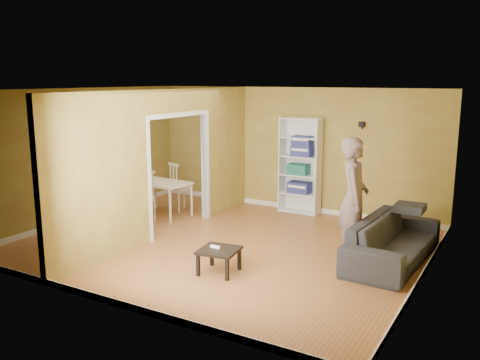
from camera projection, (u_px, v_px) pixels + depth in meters
name	position (u px, v px, depth m)	size (l,w,h in m)	color
room_shell	(224.00, 169.00, 8.44)	(6.50, 6.50, 6.50)	#A75F35
partition	(166.00, 163.00, 9.03)	(0.22, 5.50, 2.60)	#A1993F
wall_speaker	(362.00, 124.00, 9.87)	(0.10, 0.10, 0.10)	black
sofa	(393.00, 234.00, 7.78)	(0.99, 2.32, 0.88)	black
person	(354.00, 188.00, 7.84)	(0.64, 0.82, 2.24)	slate
bookshelf	(301.00, 165.00, 10.57)	(0.84, 0.37, 2.00)	white
paper_box_navy_a	(299.00, 187.00, 10.62)	(0.46, 0.30, 0.23)	navy
paper_box_teal	(298.00, 169.00, 10.56)	(0.42, 0.28, 0.22)	#1B6867
paper_box_navy_b	(302.00, 151.00, 10.45)	(0.42, 0.27, 0.21)	navy
paper_box_navy_c	(302.00, 141.00, 10.41)	(0.40, 0.26, 0.20)	navy
coffee_table	(219.00, 252.00, 7.34)	(0.54, 0.54, 0.36)	black
game_controller	(215.00, 247.00, 7.38)	(0.15, 0.04, 0.03)	white
dining_table	(162.00, 186.00, 10.40)	(1.11, 0.74, 0.70)	beige
chair_left	(134.00, 189.00, 10.79)	(0.43, 0.43, 0.93)	tan
chair_near	(143.00, 197.00, 9.88)	(0.47, 0.47, 1.02)	#DABB83
chair_far	(181.00, 186.00, 10.82)	(0.48, 0.48, 1.04)	#D0B381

